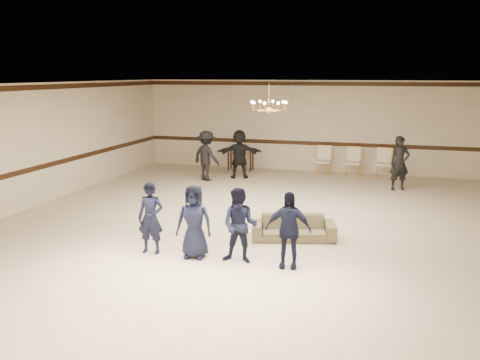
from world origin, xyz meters
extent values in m
cube|color=beige|center=(0.00, 0.00, 0.00)|extent=(12.00, 14.00, 0.01)
cube|color=black|center=(0.00, 0.00, 3.20)|extent=(12.00, 14.00, 0.01)
cube|color=beige|center=(0.00, 7.00, 1.60)|extent=(12.00, 0.01, 3.20)
cube|color=beige|center=(0.00, -7.00, 1.60)|extent=(12.00, 0.01, 3.20)
cube|color=beige|center=(-6.00, 0.00, 1.60)|extent=(0.01, 14.00, 3.20)
cube|color=black|center=(0.00, 6.99, 1.00)|extent=(12.00, 0.02, 0.14)
cube|color=black|center=(0.00, 6.99, 3.08)|extent=(12.00, 0.02, 0.14)
imported|color=black|center=(-1.45, -2.61, 0.70)|extent=(0.54, 0.38, 1.40)
imported|color=black|center=(-0.55, -2.61, 0.70)|extent=(0.73, 0.51, 1.40)
imported|color=black|center=(0.35, -2.61, 0.70)|extent=(0.70, 0.55, 1.40)
imported|color=black|center=(1.25, -2.61, 0.70)|extent=(0.85, 0.42, 1.40)
imported|color=#827A57|center=(1.04, -0.96, 0.26)|extent=(1.87, 1.11, 0.51)
imported|color=black|center=(-2.87, 4.34, 0.81)|extent=(1.20, 0.98, 1.62)
imported|color=black|center=(-1.97, 5.04, 0.81)|extent=(1.58, 0.91, 1.62)
imported|color=black|center=(3.13, 4.64, 0.81)|extent=(0.69, 0.58, 1.62)
cube|color=black|center=(-2.36, 6.49, 0.39)|extent=(0.97, 0.47, 0.79)
camera|label=1|loc=(3.03, -11.51, 3.45)|focal=39.47mm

